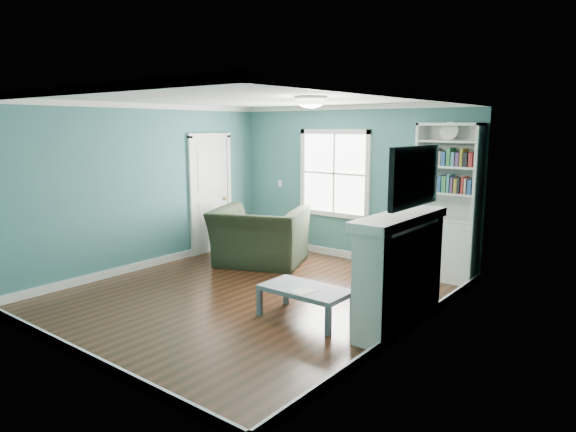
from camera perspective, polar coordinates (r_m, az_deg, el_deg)
The scene contains 13 objects.
floor at distance 7.04m, azimuth -4.14°, elevation -8.73°, with size 5.00×5.00×0.00m, color black.
room_walls at distance 6.70m, azimuth -4.31°, elevation 4.18°, with size 5.00×5.00×5.00m.
trim at distance 6.75m, azimuth -4.28°, elevation 1.26°, with size 4.50×5.00×2.60m.
window at distance 8.86m, azimuth 5.16°, elevation 4.72°, with size 1.40×0.06×1.50m.
bookshelf at distance 7.84m, azimuth 17.14°, elevation -0.25°, with size 0.90×0.35×2.31m.
fireplace at distance 5.89m, azimuth 12.39°, elevation -6.21°, with size 0.44×1.58×1.30m.
tv at distance 5.64m, azimuth 13.91°, elevation 4.29°, with size 0.06×1.10×0.65m, color black.
door at distance 9.30m, azimuth -8.58°, elevation 2.56°, with size 0.12×0.98×2.17m.
ceiling_fixture at distance 6.19m, azimuth 2.54°, elevation 12.69°, with size 0.38×0.38×0.15m.
light_switch at distance 9.59m, azimuth -0.90°, elevation 3.66°, with size 0.08×0.01×0.12m, color white.
recliner at distance 8.41m, azimuth -3.18°, elevation -1.22°, with size 1.43×0.93×1.25m, color black.
coffee_table at distance 6.11m, azimuth 1.96°, elevation -8.39°, with size 1.05×0.58×0.38m.
paper_sheet at distance 5.96m, azimuth 1.78°, elevation -8.33°, with size 0.20×0.26×0.00m, color white.
Camera 1 is at (4.50, -4.92, 2.25)m, focal length 32.00 mm.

